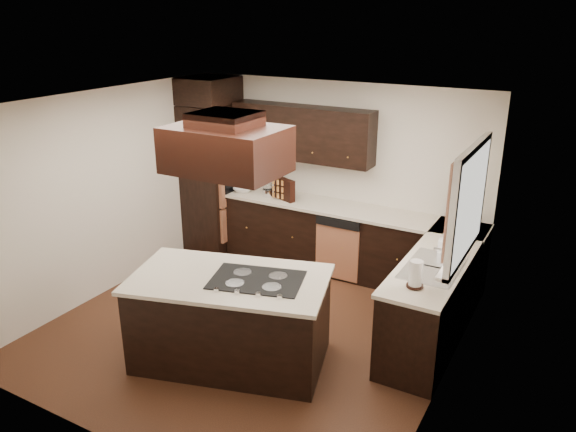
% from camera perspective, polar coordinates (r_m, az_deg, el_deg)
% --- Properties ---
extents(floor, '(4.20, 4.20, 0.02)m').
position_cam_1_polar(floor, '(6.46, -3.44, -11.18)').
color(floor, brown).
rests_on(floor, ground).
extents(ceiling, '(4.20, 4.20, 0.02)m').
position_cam_1_polar(ceiling, '(5.58, -3.98, 11.50)').
color(ceiling, silver).
rests_on(ceiling, ground).
extents(wall_back, '(4.20, 0.02, 2.50)m').
position_cam_1_polar(wall_back, '(7.67, 4.87, 4.22)').
color(wall_back, silver).
rests_on(wall_back, ground).
extents(wall_front, '(4.20, 0.02, 2.50)m').
position_cam_1_polar(wall_front, '(4.45, -18.71, -9.09)').
color(wall_front, silver).
rests_on(wall_front, ground).
extents(wall_left, '(0.02, 4.20, 2.50)m').
position_cam_1_polar(wall_left, '(7.22, -17.94, 2.26)').
color(wall_left, silver).
rests_on(wall_left, ground).
extents(wall_right, '(0.02, 4.20, 2.50)m').
position_cam_1_polar(wall_right, '(5.16, 16.52, -4.72)').
color(wall_right, silver).
rests_on(wall_right, ground).
extents(oven_column, '(0.65, 0.75, 2.12)m').
position_cam_1_polar(oven_column, '(8.26, -7.65, 3.91)').
color(oven_column, black).
rests_on(oven_column, floor).
extents(wall_oven_face, '(0.05, 0.62, 0.78)m').
position_cam_1_polar(wall_oven_face, '(8.05, -5.66, 3.99)').
color(wall_oven_face, '#B76E4B').
rests_on(wall_oven_face, oven_column).
extents(base_cabinets_back, '(2.93, 0.60, 0.88)m').
position_cam_1_polar(base_cabinets_back, '(7.65, 3.97, -2.21)').
color(base_cabinets_back, black).
rests_on(base_cabinets_back, floor).
extents(base_cabinets_right, '(0.60, 2.40, 0.88)m').
position_cam_1_polar(base_cabinets_right, '(6.36, 15.00, -7.79)').
color(base_cabinets_right, black).
rests_on(base_cabinets_right, floor).
extents(countertop_back, '(2.93, 0.63, 0.04)m').
position_cam_1_polar(countertop_back, '(7.48, 4.00, 1.01)').
color(countertop_back, beige).
rests_on(countertop_back, base_cabinets_back).
extents(countertop_right, '(0.63, 2.40, 0.04)m').
position_cam_1_polar(countertop_right, '(6.16, 15.25, -3.98)').
color(countertop_right, beige).
rests_on(countertop_right, base_cabinets_right).
extents(upper_cabinets, '(2.00, 0.34, 0.72)m').
position_cam_1_polar(upper_cabinets, '(7.56, 1.43, 8.43)').
color(upper_cabinets, black).
rests_on(upper_cabinets, wall_back).
extents(dishwasher_front, '(0.60, 0.05, 0.72)m').
position_cam_1_polar(dishwasher_front, '(7.31, 5.04, -3.72)').
color(dishwasher_front, '#B76E4B').
rests_on(dishwasher_front, floor).
extents(window_frame, '(0.06, 1.32, 1.12)m').
position_cam_1_polar(window_frame, '(5.53, 17.87, 1.28)').
color(window_frame, white).
rests_on(window_frame, wall_right).
extents(window_pane, '(0.00, 1.20, 1.00)m').
position_cam_1_polar(window_pane, '(5.52, 18.15, 1.23)').
color(window_pane, white).
rests_on(window_pane, wall_right).
extents(curtain_left, '(0.02, 0.34, 0.90)m').
position_cam_1_polar(curtain_left, '(5.13, 16.27, 0.60)').
color(curtain_left, '#CEB197').
rests_on(curtain_left, wall_right).
extents(curtain_right, '(0.02, 0.34, 0.90)m').
position_cam_1_polar(curtain_right, '(5.92, 18.22, 2.97)').
color(curtain_right, '#CEB197').
rests_on(curtain_right, wall_right).
extents(sink_rim, '(0.52, 0.84, 0.01)m').
position_cam_1_polar(sink_rim, '(5.84, 14.53, -5.04)').
color(sink_rim, silver).
rests_on(sink_rim, countertop_right).
extents(island, '(2.05, 1.48, 0.88)m').
position_cam_1_polar(island, '(5.71, -5.83, -10.55)').
color(island, black).
rests_on(island, floor).
extents(island_top, '(2.13, 1.56, 0.04)m').
position_cam_1_polar(island_top, '(5.49, -6.00, -6.41)').
color(island_top, beige).
rests_on(island_top, island).
extents(cooktop, '(1.00, 0.80, 0.01)m').
position_cam_1_polar(cooktop, '(5.40, -3.19, -6.49)').
color(cooktop, black).
rests_on(cooktop, island_top).
extents(range_hood, '(1.05, 0.72, 0.42)m').
position_cam_1_polar(range_hood, '(5.15, -6.30, 6.72)').
color(range_hood, black).
rests_on(range_hood, ceiling).
extents(hood_duct, '(0.55, 0.50, 0.13)m').
position_cam_1_polar(hood_duct, '(5.09, -6.42, 9.73)').
color(hood_duct, black).
rests_on(hood_duct, ceiling).
extents(blender_base, '(0.15, 0.15, 0.10)m').
position_cam_1_polar(blender_base, '(7.79, -2.08, 2.37)').
color(blender_base, silver).
rests_on(blender_base, countertop_back).
extents(blender_pitcher, '(0.13, 0.13, 0.26)m').
position_cam_1_polar(blender_pitcher, '(7.73, -2.09, 3.64)').
color(blender_pitcher, silver).
rests_on(blender_pitcher, blender_base).
extents(spice_rack, '(0.37, 0.22, 0.30)m').
position_cam_1_polar(spice_rack, '(7.61, -0.38, 2.74)').
color(spice_rack, black).
rests_on(spice_rack, countertop_back).
extents(mixing_bowl, '(0.38, 0.38, 0.07)m').
position_cam_1_polar(mixing_bowl, '(8.01, -4.55, 2.73)').
color(mixing_bowl, white).
rests_on(mixing_bowl, countertop_back).
extents(soap_bottle, '(0.11, 0.11, 0.22)m').
position_cam_1_polar(soap_bottle, '(6.17, 15.47, -2.68)').
color(soap_bottle, white).
rests_on(soap_bottle, countertop_right).
extents(paper_towel, '(0.16, 0.16, 0.27)m').
position_cam_1_polar(paper_towel, '(5.34, 12.85, -5.79)').
color(paper_towel, white).
rests_on(paper_towel, countertop_right).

